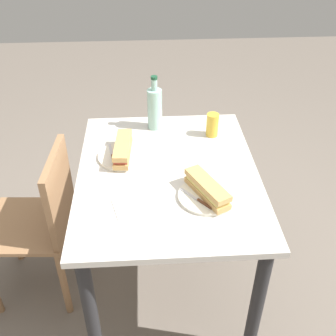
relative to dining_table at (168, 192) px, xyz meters
The scene contains 12 objects.
ground_plane 0.62m from the dining_table, ahead, with size 8.00×8.00×0.00m, color #6B6056.
dining_table is the anchor object (origin of this frame).
chair_far 0.62m from the dining_table, 90.46° to the left, with size 0.42×0.42×0.85m.
plate_near 0.28m from the dining_table, 58.13° to the left, with size 0.24×0.24×0.01m, color silver.
baguette_sandwich_near 0.30m from the dining_table, 58.13° to the left, with size 0.26×0.09×0.07m.
knife_near 0.32m from the dining_table, 64.94° to the left, with size 0.18×0.04×0.01m.
plate_far 0.28m from the dining_table, 141.98° to the right, with size 0.24×0.24×0.01m, color silver.
baguette_sandwich_far 0.30m from the dining_table, 141.98° to the right, with size 0.26×0.17×0.07m.
knife_far 0.29m from the dining_table, 154.17° to the right, with size 0.15×0.12×0.01m.
water_bottle 0.47m from the dining_table, ahead, with size 0.08×0.08×0.29m.
beer_glass 0.43m from the dining_table, 39.03° to the right, with size 0.06×0.06×0.12m, color gold.
paper_napkin 0.31m from the dining_table, 145.26° to the left, with size 0.14×0.14×0.00m, color white.
Camera 1 is at (-1.51, 0.09, 1.86)m, focal length 43.67 mm.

